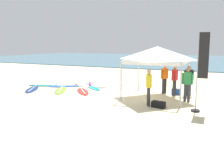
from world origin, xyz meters
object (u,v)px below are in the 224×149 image
Objects in this scene: surfboard_teal at (44,85)px; banner_flag at (200,75)px; person_yellow at (149,85)px; person_orange at (164,77)px; surfboard_lime at (61,90)px; person_red at (175,78)px; gear_bag_near_tent at (158,104)px; surfboard_white at (90,86)px; canopy_tent at (157,53)px; surfboard_navy at (32,89)px; person_black at (189,78)px; person_green at (187,82)px; cooler_box at (176,91)px; surfboard_blue at (65,86)px; surfboard_red at (83,91)px; surfboard_pink at (90,84)px; surfboard_cyan at (94,88)px.

surfboard_teal is 0.67× the size of banner_flag.
person_yellow is 0.50× the size of banner_flag.
person_orange is 3.02m from person_yellow.
person_red is at bearing 12.45° from surfboard_lime.
gear_bag_near_tent reaches higher than surfboard_lime.
person_yellow is (-0.10, -3.02, 0.00)m from person_orange.
canopy_tent is at bearing -15.97° from surfboard_white.
surfboard_lime is 1.03× the size of surfboard_navy.
surfboard_lime is 7.66m from person_black.
banner_flag is (0.67, -1.64, 0.59)m from person_green.
canopy_tent is 6.05× the size of cooler_box.
surfboard_blue is 0.82× the size of surfboard_white.
gear_bag_near_tent is (6.43, -1.27, 0.10)m from surfboard_lime.
person_black is (5.92, 1.54, 0.95)m from surfboard_red.
person_orange is (5.10, -0.14, 0.95)m from surfboard_white.
canopy_tent reaches higher than surfboard_blue.
surfboard_blue and surfboard_navy have the same top height.
surfboard_lime is 6.90m from person_red.
surfboard_lime is 8.37m from banner_flag.
cooler_box is at bearing 17.34° from surfboard_red.
person_orange is at bearing -177.53° from cooler_box.
person_orange reaches higher than cooler_box.
surfboard_lime and surfboard_blue have the same top height.
surfboard_red and surfboard_pink have the same top height.
person_red reaches higher than cooler_box.
person_black is (5.84, 0.31, 0.95)m from surfboard_cyan.
surfboard_cyan is 5.61m from gear_bag_near_tent.
person_red is at bearing -96.12° from cooler_box.
canopy_tent is at bearing 173.22° from person_green.
person_green is at bearing 45.27° from person_yellow.
surfboard_lime is at bearing -166.34° from person_black.
surfboard_cyan is at bearing 168.30° from canopy_tent.
person_red is at bearing 3.90° from surfboard_teal.
surfboard_navy is 9.39m from person_green.
surfboard_navy is (-7.70, -1.08, -2.35)m from canopy_tent.
surfboard_blue is at bearing -174.75° from person_orange.
person_black is 1.40m from person_green.
gear_bag_near_tent is at bearing -30.71° from surfboard_white.
gear_bag_near_tent reaches higher than surfboard_navy.
surfboard_teal is (-3.60, -0.61, -0.00)m from surfboard_cyan.
cooler_box is at bearing 4.54° from surfboard_cyan.
person_black is at bearing 93.33° from person_green.
person_orange is 2.85× the size of gear_bag_near_tent.
gear_bag_near_tent is (0.51, -0.11, -0.85)m from person_yellow.
banner_flag is 3.71m from cooler_box.
surfboard_teal is at bearing -159.45° from surfboard_white.
person_red is (5.21, 1.22, 0.95)m from surfboard_red.
surfboard_pink is at bearing 49.82° from surfboard_navy.
person_black is 1.00× the size of person_orange.
canopy_tent is at bearing -141.40° from person_black.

